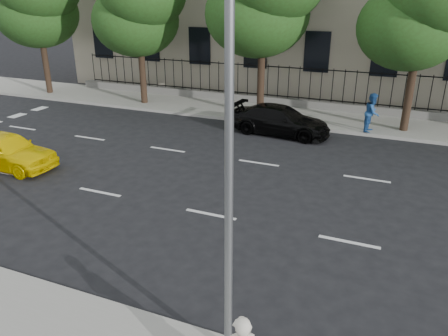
# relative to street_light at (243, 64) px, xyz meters

# --- Properties ---
(ground) EXTENTS (120.00, 120.00, 0.00)m
(ground) POSITION_rel_street_light_xyz_m (-2.50, 1.77, -5.15)
(ground) COLOR black
(ground) RESTS_ON ground
(far_sidewalk) EXTENTS (60.00, 4.00, 0.15)m
(far_sidewalk) POSITION_rel_street_light_xyz_m (-2.50, 15.77, -5.07)
(far_sidewalk) COLOR gray
(far_sidewalk) RESTS_ON ground
(lane_markings) EXTENTS (49.60, 4.62, 0.01)m
(lane_markings) POSITION_rel_street_light_xyz_m (-2.50, 6.52, -5.14)
(lane_markings) COLOR silver
(lane_markings) RESTS_ON ground
(iron_fence) EXTENTS (30.00, 0.50, 2.20)m
(iron_fence) POSITION_rel_street_light_xyz_m (-2.50, 17.47, -4.50)
(iron_fence) COLOR slate
(iron_fence) RESTS_ON far_sidewalk
(street_light) EXTENTS (0.25, 3.32, 8.05)m
(street_light) POSITION_rel_street_light_xyz_m (0.00, 0.00, 0.00)
(street_light) COLOR slate
(street_light) RESTS_ON near_sidewalk
(yellow_taxi) EXTENTS (3.97, 1.60, 1.35)m
(yellow_taxi) POSITION_rel_street_light_xyz_m (-11.03, 4.77, -4.47)
(yellow_taxi) COLOR #FFDE00
(yellow_taxi) RESTS_ON ground
(black_sedan) EXTENTS (4.68, 2.21, 1.32)m
(black_sedan) POSITION_rel_street_light_xyz_m (-2.76, 12.62, -4.49)
(black_sedan) COLOR black
(black_sedan) RESTS_ON ground
(pedestrian_far) EXTENTS (0.79, 0.95, 1.76)m
(pedestrian_far) POSITION_rel_street_light_xyz_m (1.08, 14.17, -4.12)
(pedestrian_far) COLOR #225194
(pedestrian_far) RESTS_ON far_sidewalk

